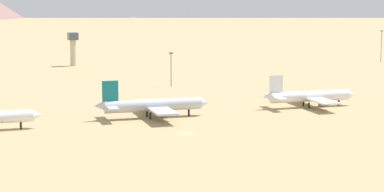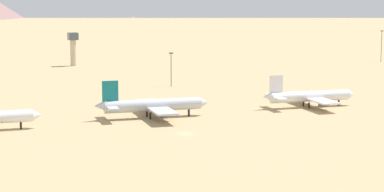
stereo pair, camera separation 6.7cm
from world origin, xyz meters
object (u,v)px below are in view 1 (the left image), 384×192
Objects in this scene: parked_jet_white_5 at (309,96)px; control_tower at (73,46)px; parked_jet_teal_4 at (152,105)px; light_pole_west at (171,67)px; light_pole_mid at (381,44)px.

control_tower is at bearing 110.83° from parked_jet_white_5.
parked_jet_teal_4 is at bearing -94.02° from control_tower.
parked_jet_white_5 is 76.12m from light_pole_west.
parked_jet_teal_4 is 1.07× the size of parked_jet_white_5.
parked_jet_white_5 is 176.64m from control_tower.
light_pole_west is 158.12m from light_pole_mid.
light_pole_west is at bearing 69.99° from parked_jet_teal_4.
control_tower reaches higher than light_pole_west.
control_tower is at bearing 164.80° from light_pole_mid.
parked_jet_teal_4 is 60.24m from parked_jet_white_5.
light_pole_mid reaches higher than light_pole_west.
parked_jet_teal_4 is at bearing -115.06° from light_pole_west.
parked_jet_white_5 is 2.02× the size of control_tower.
light_pole_west is at bearing -78.04° from control_tower.
parked_jet_teal_4 is 2.16× the size of control_tower.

